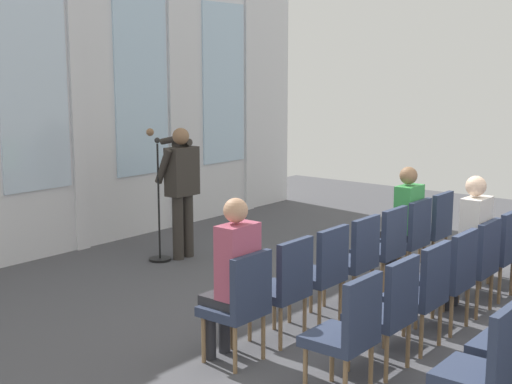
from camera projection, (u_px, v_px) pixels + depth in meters
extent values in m
plane|color=#4C4C51|center=(475.00, 336.00, 6.42)|extent=(14.04, 14.04, 0.00)
cube|color=silver|center=(89.00, 104.00, 9.43)|extent=(8.79, 0.10, 3.85)
cube|color=silver|center=(33.00, 88.00, 8.68)|extent=(0.97, 0.04, 2.53)
cube|color=silver|center=(77.00, 105.00, 9.21)|extent=(0.20, 0.08, 3.85)
cube|color=silver|center=(141.00, 86.00, 10.03)|extent=(0.97, 0.04, 2.53)
cube|color=silver|center=(173.00, 100.00, 10.56)|extent=(0.20, 0.08, 3.85)
cube|color=silver|center=(223.00, 84.00, 11.38)|extent=(0.97, 0.04, 2.53)
cube|color=silver|center=(248.00, 97.00, 11.91)|extent=(0.20, 0.08, 3.85)
cylinder|color=#332D28|center=(178.00, 228.00, 8.95)|extent=(0.14, 0.14, 0.81)
cylinder|color=#332D28|center=(188.00, 225.00, 9.09)|extent=(0.14, 0.14, 0.81)
cube|color=#332D28|center=(182.00, 171.00, 8.90)|extent=(0.42, 0.22, 0.61)
cube|color=maroon|center=(175.00, 165.00, 8.95)|extent=(0.06, 0.01, 0.37)
sphere|color=#8C6647|center=(181.00, 136.00, 8.83)|extent=(0.21, 0.21, 0.21)
cylinder|color=#332D28|center=(164.00, 166.00, 8.75)|extent=(0.09, 0.28, 0.45)
cylinder|color=#332D28|center=(182.00, 144.00, 9.03)|extent=(0.15, 0.36, 0.15)
cylinder|color=#332D28|center=(171.00, 140.00, 9.06)|extent=(0.11, 0.34, 0.15)
sphere|color=#8C6647|center=(150.00, 132.00, 9.11)|extent=(0.10, 0.10, 0.10)
cylinder|color=black|center=(160.00, 259.00, 8.95)|extent=(0.28, 0.28, 0.03)
cylinder|color=black|center=(158.00, 202.00, 8.83)|extent=(0.02, 0.02, 1.45)
sphere|color=#262626|center=(157.00, 140.00, 8.70)|extent=(0.07, 0.07, 0.07)
cylinder|color=olive|center=(232.00, 327.00, 6.09)|extent=(0.04, 0.04, 0.40)
cylinder|color=olive|center=(204.00, 339.00, 5.81)|extent=(0.04, 0.04, 0.40)
cylinder|color=olive|center=(263.00, 336.00, 5.88)|extent=(0.04, 0.04, 0.40)
cylinder|color=olive|center=(235.00, 349.00, 5.60)|extent=(0.04, 0.04, 0.40)
cube|color=#2D3851|center=(233.00, 310.00, 5.80)|extent=(0.46, 0.44, 0.08)
cube|color=#2D3851|center=(251.00, 282.00, 5.64)|extent=(0.46, 0.06, 0.46)
cylinder|color=#2D2D33|center=(210.00, 333.00, 5.88)|extent=(0.10, 0.10, 0.44)
cylinder|color=#2D2D33|center=(224.00, 327.00, 6.02)|extent=(0.10, 0.10, 0.44)
cube|color=#2D2D33|center=(228.00, 301.00, 5.83)|extent=(0.34, 0.36, 0.12)
cube|color=#B24C66|center=(238.00, 261.00, 5.70)|extent=(0.36, 0.20, 0.60)
sphere|color=tan|center=(236.00, 210.00, 5.64)|extent=(0.20, 0.20, 0.20)
cylinder|color=olive|center=(274.00, 309.00, 6.55)|extent=(0.04, 0.04, 0.40)
cylinder|color=olive|center=(250.00, 319.00, 6.27)|extent=(0.04, 0.04, 0.40)
cylinder|color=olive|center=(305.00, 317.00, 6.34)|extent=(0.04, 0.04, 0.40)
cylinder|color=olive|center=(280.00, 328.00, 6.06)|extent=(0.04, 0.04, 0.40)
cube|color=#2D3851|center=(277.00, 292.00, 6.26)|extent=(0.46, 0.44, 0.08)
cube|color=#2D3851|center=(295.00, 266.00, 6.10)|extent=(0.46, 0.06, 0.46)
cylinder|color=olive|center=(311.00, 293.00, 7.01)|extent=(0.04, 0.04, 0.40)
cylinder|color=olive|center=(290.00, 302.00, 6.73)|extent=(0.04, 0.04, 0.40)
cylinder|color=olive|center=(340.00, 300.00, 6.80)|extent=(0.04, 0.04, 0.40)
cylinder|color=olive|center=(319.00, 310.00, 6.52)|extent=(0.04, 0.04, 0.40)
cube|color=#2D3851|center=(315.00, 277.00, 6.72)|extent=(0.46, 0.44, 0.08)
cube|color=#2D3851|center=(333.00, 252.00, 6.56)|extent=(0.46, 0.06, 0.46)
cylinder|color=olive|center=(343.00, 279.00, 7.46)|extent=(0.04, 0.04, 0.40)
cylinder|color=olive|center=(324.00, 287.00, 7.19)|extent=(0.04, 0.04, 0.40)
cylinder|color=olive|center=(372.00, 285.00, 7.25)|extent=(0.04, 0.04, 0.40)
cylinder|color=olive|center=(353.00, 294.00, 6.98)|extent=(0.04, 0.04, 0.40)
cube|color=#2D3851|center=(349.00, 264.00, 7.18)|extent=(0.46, 0.44, 0.08)
cube|color=#2D3851|center=(366.00, 240.00, 7.02)|extent=(0.46, 0.06, 0.46)
cylinder|color=olive|center=(372.00, 267.00, 7.92)|extent=(0.04, 0.04, 0.40)
cylinder|color=olive|center=(355.00, 274.00, 7.65)|extent=(0.04, 0.04, 0.40)
cylinder|color=olive|center=(399.00, 273.00, 7.71)|extent=(0.04, 0.04, 0.40)
cylinder|color=olive|center=(383.00, 280.00, 7.44)|extent=(0.04, 0.04, 0.40)
cube|color=#2D3851|center=(378.00, 252.00, 7.64)|extent=(0.46, 0.44, 0.08)
cube|color=#2D3851|center=(394.00, 230.00, 7.48)|extent=(0.46, 0.06, 0.46)
cylinder|color=olive|center=(397.00, 256.00, 8.38)|extent=(0.04, 0.04, 0.40)
cylinder|color=olive|center=(382.00, 263.00, 8.11)|extent=(0.04, 0.04, 0.40)
cylinder|color=olive|center=(424.00, 261.00, 8.17)|extent=(0.04, 0.04, 0.40)
cylinder|color=olive|center=(409.00, 268.00, 7.90)|extent=(0.04, 0.04, 0.40)
cube|color=#2D3851|center=(404.00, 242.00, 8.10)|extent=(0.46, 0.44, 0.08)
cube|color=#2D3851|center=(420.00, 221.00, 7.94)|extent=(0.46, 0.06, 0.46)
cylinder|color=#2D2D33|center=(385.00, 259.00, 8.18)|extent=(0.10, 0.10, 0.44)
cylinder|color=#2D2D33|center=(393.00, 256.00, 8.32)|extent=(0.10, 0.10, 0.44)
cube|color=#2D2D33|center=(399.00, 236.00, 8.13)|extent=(0.34, 0.36, 0.12)
cube|color=green|center=(409.00, 209.00, 8.00)|extent=(0.36, 0.20, 0.54)
sphere|color=#8C6647|center=(408.00, 176.00, 7.95)|extent=(0.20, 0.20, 0.20)
cylinder|color=olive|center=(420.00, 247.00, 8.84)|extent=(0.04, 0.04, 0.40)
cylinder|color=olive|center=(406.00, 252.00, 8.57)|extent=(0.04, 0.04, 0.40)
cylinder|color=olive|center=(445.00, 251.00, 8.63)|extent=(0.04, 0.04, 0.40)
cylinder|color=olive|center=(433.00, 257.00, 8.36)|extent=(0.04, 0.04, 0.40)
cube|color=#2D3851|center=(427.00, 232.00, 8.56)|extent=(0.46, 0.44, 0.08)
cube|color=#2D3851|center=(443.00, 212.00, 8.39)|extent=(0.46, 0.06, 0.46)
cylinder|color=olive|center=(332.00, 356.00, 5.46)|extent=(0.04, 0.04, 0.40)
cylinder|color=olive|center=(305.00, 372.00, 5.18)|extent=(0.04, 0.04, 0.40)
cylinder|color=olive|center=(371.00, 368.00, 5.25)|extent=(0.04, 0.04, 0.40)
cube|color=#2D3851|center=(339.00, 339.00, 5.18)|extent=(0.46, 0.44, 0.08)
cube|color=#2D3851|center=(363.00, 309.00, 5.01)|extent=(0.46, 0.06, 0.46)
cylinder|color=olive|center=(371.00, 334.00, 5.92)|extent=(0.04, 0.04, 0.40)
cylinder|color=olive|center=(348.00, 347.00, 5.64)|extent=(0.04, 0.04, 0.40)
cylinder|color=olive|center=(408.00, 344.00, 5.71)|extent=(0.04, 0.04, 0.40)
cylinder|color=olive|center=(386.00, 358.00, 5.43)|extent=(0.04, 0.04, 0.40)
cube|color=#2D3851|center=(379.00, 317.00, 5.64)|extent=(0.46, 0.44, 0.08)
cube|color=#2D3851|center=(402.00, 289.00, 5.47)|extent=(0.46, 0.06, 0.46)
cylinder|color=olive|center=(404.00, 315.00, 6.38)|extent=(0.04, 0.04, 0.40)
cylinder|color=olive|center=(385.00, 326.00, 6.10)|extent=(0.04, 0.04, 0.40)
cylinder|color=olive|center=(440.00, 323.00, 6.17)|extent=(0.04, 0.04, 0.40)
cylinder|color=olive|center=(421.00, 335.00, 5.89)|extent=(0.04, 0.04, 0.40)
cube|color=#2D3851|center=(414.00, 298.00, 6.09)|extent=(0.46, 0.44, 0.08)
cube|color=#2D3851|center=(436.00, 272.00, 5.93)|extent=(0.46, 0.06, 0.46)
cylinder|color=olive|center=(433.00, 299.00, 6.84)|extent=(0.04, 0.04, 0.40)
cylinder|color=olive|center=(416.00, 308.00, 6.56)|extent=(0.04, 0.04, 0.40)
cylinder|color=olive|center=(467.00, 306.00, 6.63)|extent=(0.04, 0.04, 0.40)
cylinder|color=olive|center=(451.00, 316.00, 6.35)|extent=(0.04, 0.04, 0.40)
cube|color=#2D3851|center=(443.00, 282.00, 6.55)|extent=(0.46, 0.44, 0.08)
cube|color=#2D3851|center=(464.00, 257.00, 6.39)|extent=(0.46, 0.06, 0.46)
cylinder|color=olive|center=(458.00, 284.00, 7.30)|extent=(0.04, 0.04, 0.40)
cylinder|color=olive|center=(444.00, 293.00, 7.02)|extent=(0.04, 0.04, 0.40)
cylinder|color=olive|center=(491.00, 291.00, 7.09)|extent=(0.04, 0.04, 0.40)
cylinder|color=olive|center=(477.00, 299.00, 6.81)|extent=(0.04, 0.04, 0.40)
cube|color=#2D3851|center=(469.00, 268.00, 7.01)|extent=(0.46, 0.44, 0.08)
cube|color=#2D3851|center=(489.00, 245.00, 6.85)|extent=(0.46, 0.06, 0.46)
cylinder|color=#2D2D33|center=(447.00, 288.00, 7.09)|extent=(0.10, 0.10, 0.44)
cylinder|color=#2D2D33|center=(454.00, 284.00, 7.23)|extent=(0.10, 0.10, 0.44)
cube|color=#2D2D33|center=(463.00, 261.00, 7.04)|extent=(0.34, 0.36, 0.12)
cube|color=silver|center=(476.00, 228.00, 6.91)|extent=(0.36, 0.20, 0.60)
sphere|color=beige|center=(476.00, 186.00, 6.85)|extent=(0.20, 0.20, 0.20)
cylinder|color=olive|center=(481.00, 271.00, 7.76)|extent=(0.04, 0.04, 0.40)
cylinder|color=olive|center=(468.00, 279.00, 7.48)|extent=(0.04, 0.04, 0.40)
cylinder|color=olive|center=(512.00, 277.00, 7.55)|extent=(0.04, 0.04, 0.40)
cylinder|color=olive|center=(499.00, 285.00, 7.27)|extent=(0.04, 0.04, 0.40)
cube|color=#2D3851|center=(491.00, 256.00, 7.47)|extent=(0.46, 0.44, 0.08)
cube|color=#2D3851|center=(511.00, 234.00, 7.31)|extent=(0.46, 0.06, 0.46)
cylinder|color=olive|center=(500.00, 260.00, 8.22)|extent=(0.04, 0.04, 0.40)
cylinder|color=olive|center=(489.00, 267.00, 7.94)|extent=(0.04, 0.04, 0.40)
cube|color=#2D3851|center=(511.00, 245.00, 7.93)|extent=(0.46, 0.44, 0.08)
cube|color=#2D3851|center=(474.00, 376.00, 4.55)|extent=(0.46, 0.44, 0.08)
cube|color=#2D3851|center=(506.00, 343.00, 4.39)|extent=(0.46, 0.06, 0.46)
cylinder|color=olive|center=(490.00, 366.00, 5.29)|extent=(0.04, 0.04, 0.40)
cylinder|color=olive|center=(472.00, 382.00, 5.02)|extent=(0.04, 0.04, 0.40)
cube|color=#2D3851|center=(507.00, 348.00, 5.01)|extent=(0.46, 0.44, 0.08)
cylinder|color=olive|center=(502.00, 356.00, 5.48)|extent=(0.04, 0.04, 0.40)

